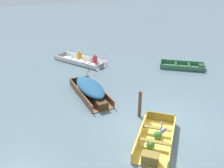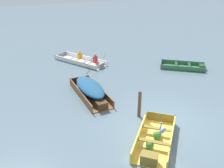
% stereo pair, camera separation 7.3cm
% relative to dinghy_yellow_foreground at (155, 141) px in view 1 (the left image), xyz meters
% --- Properties ---
extents(ground_plane, '(80.00, 80.00, 0.00)m').
position_rel_dinghy_yellow_foreground_xyz_m(ground_plane, '(1.04, 1.13, -0.15)').
color(ground_plane, slate).
extents(dinghy_yellow_foreground, '(2.77, 2.91, 0.42)m').
position_rel_dinghy_yellow_foreground_xyz_m(dinghy_yellow_foreground, '(0.00, 0.00, 0.00)').
color(dinghy_yellow_foreground, '#E5BC47').
rests_on(dinghy_yellow_foreground, ground).
extents(skiff_wooden_brown_near_moored, '(1.18, 3.39, 0.70)m').
position_rel_dinghy_yellow_foreground_xyz_m(skiff_wooden_brown_near_moored, '(-0.87, 4.51, 0.26)').
color(skiff_wooden_brown_near_moored, brown).
rests_on(skiff_wooden_brown_near_moored, ground).
extents(skiff_green_mid_moored, '(2.87, 2.55, 0.30)m').
position_rel_dinghy_yellow_foreground_xyz_m(skiff_green_mid_moored, '(5.95, 5.76, -0.05)').
color(skiff_green_mid_moored, '#387047').
rests_on(skiff_green_mid_moored, ground).
extents(rowboat_white_with_crew, '(3.16, 3.83, 0.88)m').
position_rel_dinghy_yellow_foreground_xyz_m(rowboat_white_with_crew, '(0.26, 9.29, 0.00)').
color(rowboat_white_with_crew, white).
rests_on(rowboat_white_with_crew, ground).
extents(heron_on_dinghy, '(0.45, 0.23, 0.84)m').
position_rel_dinghy_yellow_foreground_xyz_m(heron_on_dinghy, '(-0.00, -0.40, 0.73)').
color(heron_on_dinghy, olive).
rests_on(heron_on_dinghy, dinghy_yellow_foreground).
extents(mooring_post, '(0.14, 0.14, 1.21)m').
position_rel_dinghy_yellow_foreground_xyz_m(mooring_post, '(0.43, 1.88, 0.45)').
color(mooring_post, brown).
rests_on(mooring_post, ground).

